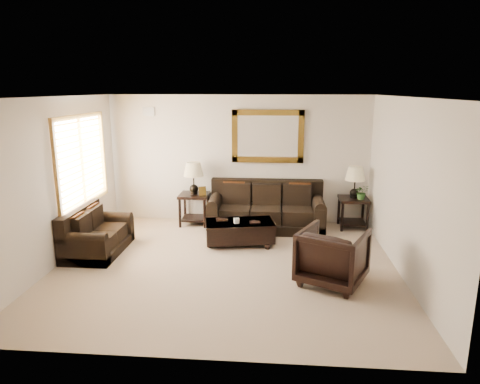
# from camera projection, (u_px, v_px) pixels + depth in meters

# --- Properties ---
(room) EXTENTS (5.51, 5.01, 2.71)m
(room) POSITION_uv_depth(u_px,v_px,m) (225.00, 185.00, 6.67)
(room) COLOR gray
(room) RESTS_ON ground
(window) EXTENTS (0.07, 1.96, 1.66)m
(window) POSITION_uv_depth(u_px,v_px,m) (82.00, 161.00, 7.71)
(window) COLOR white
(window) RESTS_ON room
(mirror) EXTENTS (1.50, 0.06, 1.10)m
(mirror) POSITION_uv_depth(u_px,v_px,m) (268.00, 136.00, 8.90)
(mirror) COLOR #4A270E
(mirror) RESTS_ON room
(air_vent) EXTENTS (0.25, 0.02, 0.18)m
(air_vent) POSITION_uv_depth(u_px,v_px,m) (149.00, 112.00, 8.99)
(air_vent) COLOR #999999
(air_vent) RESTS_ON room
(sofa) EXTENTS (2.34, 1.01, 0.96)m
(sofa) POSITION_uv_depth(u_px,v_px,m) (266.00, 211.00, 8.84)
(sofa) COLOR black
(sofa) RESTS_ON room
(loveseat) EXTENTS (0.84, 1.42, 0.80)m
(loveseat) POSITION_uv_depth(u_px,v_px,m) (95.00, 236.00, 7.52)
(loveseat) COLOR black
(loveseat) RESTS_ON room
(end_table_left) EXTENTS (0.61, 0.61, 1.33)m
(end_table_left) POSITION_uv_depth(u_px,v_px,m) (194.00, 184.00, 8.95)
(end_table_left) COLOR black
(end_table_left) RESTS_ON room
(end_table_right) EXTENTS (0.59, 0.59, 1.29)m
(end_table_right) POSITION_uv_depth(u_px,v_px,m) (354.00, 188.00, 8.70)
(end_table_right) COLOR black
(end_table_right) RESTS_ON room
(coffee_table) EXTENTS (1.37, 0.90, 0.53)m
(coffee_table) POSITION_uv_depth(u_px,v_px,m) (240.00, 230.00, 7.92)
(coffee_table) COLOR black
(coffee_table) RESTS_ON room
(armchair) EXTENTS (1.17, 1.15, 0.92)m
(armchair) POSITION_uv_depth(u_px,v_px,m) (333.00, 254.00, 6.28)
(armchair) COLOR black
(armchair) RESTS_ON floor
(potted_plant) EXTENTS (0.32, 0.35, 0.24)m
(potted_plant) POSITION_uv_depth(u_px,v_px,m) (362.00, 194.00, 8.61)
(potted_plant) COLOR #2A541C
(potted_plant) RESTS_ON end_table_right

